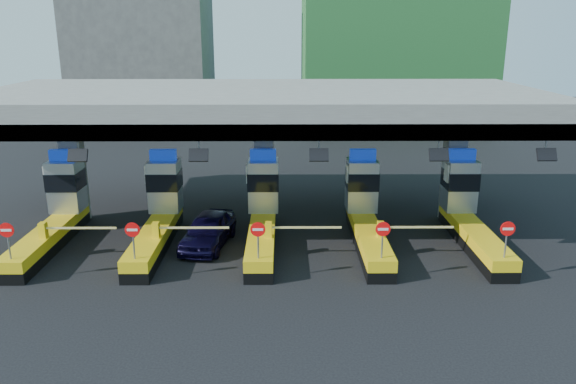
{
  "coord_description": "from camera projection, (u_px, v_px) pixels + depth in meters",
  "views": [
    {
      "loc": [
        1.04,
        -25.67,
        9.93
      ],
      "look_at": [
        1.24,
        0.0,
        2.45
      ],
      "focal_mm": 35.0,
      "sensor_mm": 36.0,
      "label": 1
    }
  ],
  "objects": [
    {
      "name": "toll_lane_far_left",
      "position": [
        57.0,
        212.0,
        27.22
      ],
      "size": [
        4.43,
        8.0,
        4.16
      ],
      "color": "black",
      "rests_on": "ground"
    },
    {
      "name": "bg_building_concrete",
      "position": [
        142.0,
        38.0,
        59.36
      ],
      "size": [
        14.0,
        10.0,
        18.0
      ],
      "primitive_type": "cube",
      "color": "#4C4C49",
      "rests_on": "ground"
    },
    {
      "name": "van",
      "position": [
        208.0,
        230.0,
        26.54
      ],
      "size": [
        2.62,
        4.86,
        1.57
      ],
      "primitive_type": "imported",
      "rotation": [
        0.0,
        0.0,
        -0.17
      ],
      "color": "black",
      "rests_on": "ground"
    },
    {
      "name": "ground",
      "position": [
        263.0,
        240.0,
        27.42
      ],
      "size": [
        120.0,
        120.0,
        0.0
      ],
      "primitive_type": "plane",
      "color": "black",
      "rests_on": "ground"
    },
    {
      "name": "toll_lane_center",
      "position": [
        263.0,
        211.0,
        27.29
      ],
      "size": [
        4.43,
        8.0,
        4.16
      ],
      "color": "black",
      "rests_on": "ground"
    },
    {
      "name": "toll_lane_far_right",
      "position": [
        467.0,
        211.0,
        27.37
      ],
      "size": [
        4.43,
        8.0,
        4.16
      ],
      "color": "black",
      "rests_on": "ground"
    },
    {
      "name": "toll_lane_right",
      "position": [
        365.0,
        211.0,
        27.33
      ],
      "size": [
        4.43,
        8.0,
        4.16
      ],
      "color": "black",
      "rests_on": "ground"
    },
    {
      "name": "toll_canopy",
      "position": [
        263.0,
        107.0,
        28.46
      ],
      "size": [
        28.0,
        12.09,
        7.0
      ],
      "color": "slate",
      "rests_on": "ground"
    },
    {
      "name": "red_car",
      "position": [
        208.0,
        234.0,
        26.57
      ],
      "size": [
        2.02,
        3.83,
        1.2
      ],
      "primitive_type": "imported",
      "rotation": [
        0.0,
        0.0,
        -0.21
      ],
      "color": "maroon",
      "rests_on": "ground"
    },
    {
      "name": "toll_lane_left",
      "position": [
        160.0,
        211.0,
        27.26
      ],
      "size": [
        4.43,
        8.0,
        4.16
      ],
      "color": "black",
      "rests_on": "ground"
    }
  ]
}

